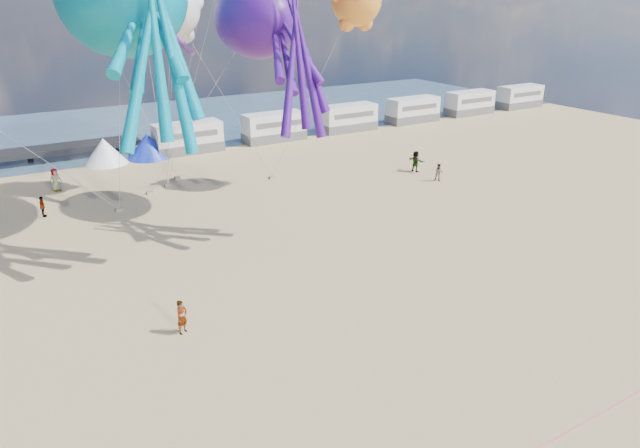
{
  "coord_description": "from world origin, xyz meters",
  "views": [
    {
      "loc": [
        -11.14,
        -14.37,
        14.69
      ],
      "look_at": [
        0.99,
        6.0,
        5.11
      ],
      "focal_mm": 32.0,
      "sensor_mm": 36.0,
      "label": 1
    }
  ],
  "objects": [
    {
      "name": "beachgoer_3",
      "position": [
        -8.69,
        28.09,
        0.76
      ],
      "size": [
        0.72,
        1.06,
        1.52
      ],
      "primitive_type": "imported",
      "rotation": [
        0.0,
        0.0,
        1.4
      ],
      "color": "#7F6659",
      "rests_on": "ground"
    },
    {
      "name": "water",
      "position": [
        0.0,
        55.0,
        0.02
      ],
      "size": [
        120.0,
        120.0,
        0.0
      ],
      "primitive_type": "plane",
      "color": "#3A566F",
      "rests_on": "ground"
    },
    {
      "name": "motorhome_2",
      "position": [
        25.0,
        40.0,
        1.5
      ],
      "size": [
        6.6,
        2.5,
        3.0
      ],
      "primitive_type": "cube",
      "color": "silver",
      "rests_on": "ground"
    },
    {
      "name": "sandbag_a",
      "position": [
        -3.82,
        26.53,
        0.11
      ],
      "size": [
        0.5,
        0.35,
        0.22
      ],
      "primitive_type": "cube",
      "color": "gray",
      "rests_on": "ground"
    },
    {
      "name": "motorhome_5",
      "position": [
        53.5,
        40.0,
        1.5
      ],
      "size": [
        6.6,
        2.5,
        3.0
      ],
      "primitive_type": "cube",
      "color": "silver",
      "rests_on": "ground"
    },
    {
      "name": "windsock_right",
      "position": [
        1.0,
        26.13,
        12.32
      ],
      "size": [
        2.49,
        5.62,
        5.6
      ],
      "primitive_type": null,
      "rotation": [
        0.0,
        0.0,
        0.3
      ],
      "color": "red"
    },
    {
      "name": "kite_octopus_purple",
      "position": [
        5.39,
        21.59,
        13.19
      ],
      "size": [
        4.5,
        10.18,
        11.56
      ],
      "primitive_type": null,
      "rotation": [
        0.0,
        0.0,
        -0.02
      ],
      "color": "#400F7D"
    },
    {
      "name": "standing_person",
      "position": [
        -4.97,
        8.49,
        0.84
      ],
      "size": [
        0.73,
        0.65,
        1.68
      ],
      "primitive_type": "imported",
      "rotation": [
        0.0,
        0.0,
        0.52
      ],
      "color": "tan",
      "rests_on": "ground"
    },
    {
      "name": "tent_blue",
      "position": [
        2.0,
        40.0,
        1.2
      ],
      "size": [
        4.0,
        4.0,
        2.4
      ],
      "primitive_type": "cone",
      "color": "#1933CC",
      "rests_on": "ground"
    },
    {
      "name": "kite_teddy_orange",
      "position": [
        13.78,
        22.33,
        14.29
      ],
      "size": [
        5.55,
        5.38,
        6.31
      ],
      "primitive_type": null,
      "rotation": [
        0.0,
        0.0,
        -0.31
      ],
      "color": "orange"
    },
    {
      "name": "sandbag_c",
      "position": [
        9.24,
        27.91,
        0.11
      ],
      "size": [
        0.5,
        0.35,
        0.22
      ],
      "primitive_type": "cube",
      "color": "gray",
      "rests_on": "ground"
    },
    {
      "name": "kite_panda",
      "position": [
        1.89,
        28.21,
        13.74
      ],
      "size": [
        5.64,
        5.4,
        7.0
      ],
      "primitive_type": null,
      "rotation": [
        0.0,
        0.0,
        0.16
      ],
      "color": "silver"
    },
    {
      "name": "beachgoer_1",
      "position": [
        21.02,
        20.07,
        0.75
      ],
      "size": [
        0.87,
        0.81,
        1.5
      ],
      "primitive_type": "imported",
      "rotation": [
        0.0,
        0.0,
        5.67
      ],
      "color": "#7F6659",
      "rests_on": "ground"
    },
    {
      "name": "motorhome_1",
      "position": [
        15.5,
        40.0,
        1.5
      ],
      "size": [
        6.6,
        2.5,
        3.0
      ],
      "primitive_type": "cube",
      "color": "silver",
      "rests_on": "ground"
    },
    {
      "name": "beachgoer_0",
      "position": [
        -7.07,
        33.84,
        0.93
      ],
      "size": [
        0.79,
        0.66,
        1.86
      ],
      "primitive_type": "imported",
      "rotation": [
        0.0,
        0.0,
        0.36
      ],
      "color": "#7F6659",
      "rests_on": "ground"
    },
    {
      "name": "sandbag_d",
      "position": [
        2.21,
        31.94,
        0.11
      ],
      "size": [
        0.5,
        0.35,
        0.22
      ],
      "primitive_type": "cube",
      "color": "gray",
      "rests_on": "ground"
    },
    {
      "name": "tent_white",
      "position": [
        -2.0,
        40.0,
        1.2
      ],
      "size": [
        4.0,
        4.0,
        2.4
      ],
      "primitive_type": "cone",
      "color": "white",
      "rests_on": "ground"
    },
    {
      "name": "motorhome_3",
      "position": [
        34.5,
        40.0,
        1.5
      ],
      "size": [
        6.6,
        2.5,
        3.0
      ],
      "primitive_type": "cube",
      "color": "silver",
      "rests_on": "ground"
    },
    {
      "name": "windsock_mid",
      "position": [
        -3.55,
        29.26,
        13.95
      ],
      "size": [
        2.96,
        6.06,
        6.07
      ],
      "primitive_type": null,
      "rotation": [
        0.0,
        0.0,
        0.34
      ],
      "color": "red"
    },
    {
      "name": "motorhome_0",
      "position": [
        6.0,
        40.0,
        1.5
      ],
      "size": [
        6.6,
        2.5,
        3.0
      ],
      "primitive_type": "cube",
      "color": "silver",
      "rests_on": "ground"
    },
    {
      "name": "beachgoer_4",
      "position": [
        21.17,
        23.31,
        0.93
      ],
      "size": [
        0.69,
        1.17,
        1.86
      ],
      "primitive_type": "imported",
      "rotation": [
        0.0,
        0.0,
        1.8
      ],
      "color": "#7F6659",
      "rests_on": "ground"
    },
    {
      "name": "sandbag_e",
      "position": [
        0.91,
        30.29,
        0.11
      ],
      "size": [
        0.5,
        0.35,
        0.22
      ],
      "primitive_type": "cube",
      "color": "gray",
      "rests_on": "ground"
    },
    {
      "name": "sandbag_b",
      "position": [
        -0.86,
        29.3,
        0.11
      ],
      "size": [
        0.5,
        0.35,
        0.22
      ],
      "primitive_type": "cube",
      "color": "gray",
      "rests_on": "ground"
    },
    {
      "name": "motorhome_4",
      "position": [
        44.0,
        40.0,
        1.5
      ],
      "size": [
        6.6,
        2.5,
        3.0
      ],
      "primitive_type": "cube",
      "color": "silver",
      "rests_on": "ground"
    },
    {
      "name": "ground",
      "position": [
        0.0,
        0.0,
        0.0
      ],
      "size": [
        120.0,
        120.0,
        0.0
      ],
      "primitive_type": "plane",
      "color": "tan",
      "rests_on": "ground"
    }
  ]
}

